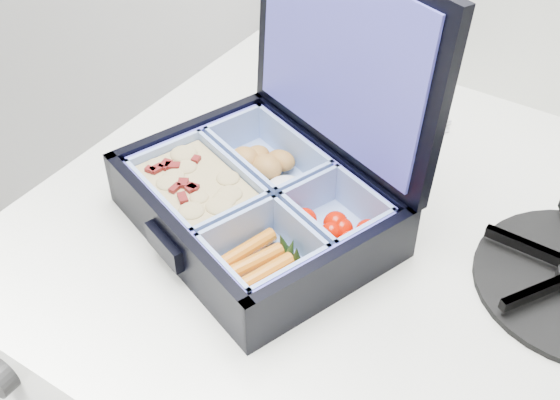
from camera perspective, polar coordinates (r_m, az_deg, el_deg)
The scene contains 3 objects.
bento_box at distance 0.58m, azimuth -2.01°, elevation -0.36°, with size 0.21×0.16×0.05m, color black, non-canonical shape.
burner_grate_rear at distance 0.72m, azimuth 4.05°, elevation 7.47°, with size 0.15×0.15×0.02m, color black.
fork at distance 0.67m, azimuth 6.27°, elevation 3.80°, with size 0.02×0.18×0.01m, color silver, non-canonical shape.
Camera 1 is at (-0.05, 1.27, 1.26)m, focal length 45.00 mm.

